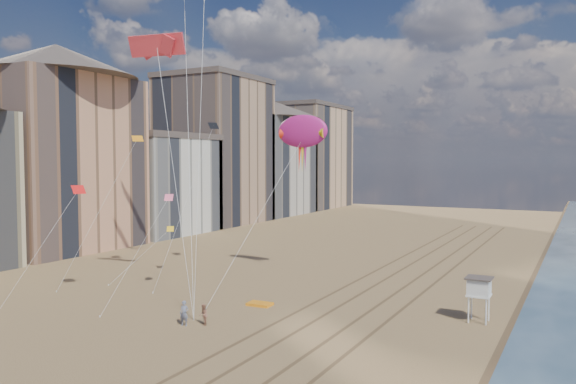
% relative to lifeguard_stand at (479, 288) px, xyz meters
% --- Properties ---
extents(tracks, '(7.68, 120.00, 0.01)m').
position_rel_lifeguard_stand_xyz_m(tracks, '(-9.89, 5.36, -2.67)').
color(tracks, brown).
rests_on(tracks, ground).
extents(buildings, '(34.72, 131.35, 29.00)m').
position_rel_lifeguard_stand_xyz_m(buildings, '(-58.17, 40.95, 10.87)').
color(buildings, '#C6B284').
rests_on(buildings, ground).
extents(lifeguard_stand, '(1.93, 1.93, 3.48)m').
position_rel_lifeguard_stand_xyz_m(lifeguard_stand, '(0.00, 0.00, 0.00)').
color(lifeguard_stand, silver).
rests_on(lifeguard_stand, ground).
extents(grounded_kite, '(2.13, 1.40, 0.24)m').
position_rel_lifeguard_stand_xyz_m(grounded_kite, '(-17.40, -3.75, -2.56)').
color(grounded_kite, orange).
rests_on(grounded_kite, ground).
extents(show_kite, '(5.10, 8.35, 21.18)m').
position_rel_lifeguard_stand_xyz_m(show_kite, '(-19.36, 8.24, 12.76)').
color(show_kite, '#A4196A').
rests_on(show_kite, ground).
extents(kite_flyer_a, '(0.78, 0.61, 1.90)m').
position_rel_lifeguard_stand_xyz_m(kite_flyer_a, '(-19.37, -11.49, -1.73)').
color(kite_flyer_a, slate).
rests_on(kite_flyer_a, ground).
extents(kite_flyer_b, '(0.97, 1.00, 1.63)m').
position_rel_lifeguard_stand_xyz_m(kite_flyer_b, '(-18.15, -10.73, -1.87)').
color(kite_flyer_b, '#99644E').
rests_on(kite_flyer_b, ground).
extents(small_kites, '(10.20, 16.72, 11.85)m').
position_rel_lifeguard_stand_xyz_m(small_kites, '(-31.77, -1.15, 9.21)').
color(small_kites, red).
rests_on(small_kites, ground).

